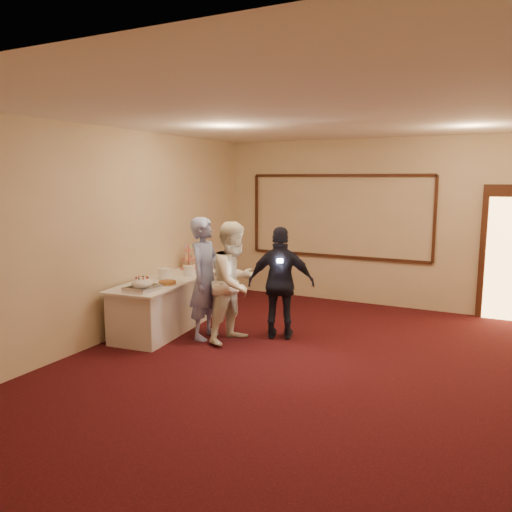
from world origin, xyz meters
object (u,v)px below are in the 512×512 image
Objects in this scene: tart at (167,283)px; man at (205,278)px; cupcake_stand at (189,260)px; buffet_table at (166,304)px; plate_stack_a at (164,274)px; woman at (235,282)px; guest at (281,283)px; plate_stack_b at (189,271)px; pavlova_tray at (142,285)px.

man reaches higher than tart.
cupcake_stand is 1.51× the size of tart.
buffet_table is 0.47m from plate_stack_a.
woman reaches higher than tart.
buffet_table is at bearing -38.73° from plate_stack_a.
guest reaches higher than plate_stack_a.
cupcake_stand is 1.74m from woman.
plate_stack_b is 1.61m from guest.
cupcake_stand is at bearing 102.96° from buffet_table.
woman reaches higher than buffet_table.
woman reaches higher than plate_stack_b.
guest reaches higher than plate_stack_b.
guest is (1.61, -0.05, -0.04)m from plate_stack_b.
tart is at bearing 108.02° from man.
woman is 1.05× the size of guest.
plate_stack_b is 0.11× the size of woman.
plate_stack_b is 0.11× the size of guest.
plate_stack_b is (-0.03, 1.18, -0.00)m from pavlova_tray.
man is at bearing 108.72° from woman.
guest reaches higher than tart.
cupcake_stand is (-0.39, 1.69, 0.08)m from pavlova_tray.
buffet_table is 1.36× the size of guest.
man is at bearing -39.49° from plate_stack_b.
tart is (0.25, -0.29, 0.41)m from buffet_table.
cupcake_stand is at bearing 125.06° from plate_stack_b.
guest is (1.75, 0.38, 0.42)m from buffet_table.
woman reaches higher than plate_stack_a.
guest is at bearing -39.73° from woman.
pavlova_tray is 1.27m from woman.
plate_stack_a is 0.43m from plate_stack_b.
pavlova_tray reaches higher than plate_stack_a.
man reaches higher than pavlova_tray.
cupcake_stand is at bearing 67.86° from woman.
pavlova_tray reaches higher than plate_stack_b.
pavlova_tray reaches higher than buffet_table.
tart is 0.18× the size of guest.
cupcake_stand is at bearing -35.38° from guest.
plate_stack_a reaches higher than buffet_table.
buffet_table is 0.92m from man.
man is 0.45m from woman.
woman is at bearing 14.78° from tart.
man is (0.60, 0.66, 0.03)m from pavlova_tray.
tart is at bearing 4.64° from guest.
pavlova_tray is 2.56× the size of plate_stack_a.
plate_stack_a is at bearing 132.08° from tart.
woman is (0.97, 0.26, 0.06)m from tart.
man is (0.99, -1.03, -0.05)m from cupcake_stand.
guest is at bearing 12.23° from buffet_table.
woman reaches higher than cupcake_stand.
buffet_table is 11.11× the size of plate_stack_a.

